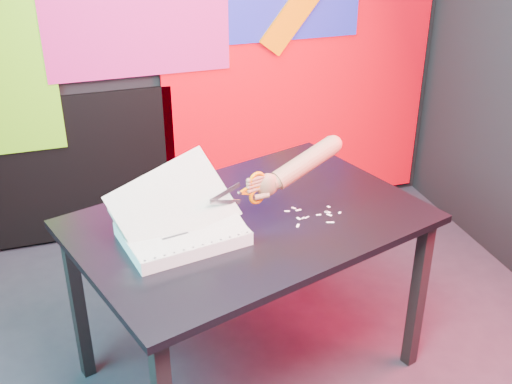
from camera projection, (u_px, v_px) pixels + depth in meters
name	position (u px, v px, depth m)	size (l,w,h in m)	color
room	(279.00, 80.00, 2.03)	(3.01, 3.01, 2.71)	#23232D
backdrop	(199.00, 69.00, 3.46)	(2.88, 0.05, 2.08)	#F2000F
work_table	(250.00, 236.00, 2.49)	(1.50, 1.22, 0.75)	#262424
printout_stack	(182.00, 232.00, 2.30)	(0.50, 0.38, 0.31)	silver
scissors	(253.00, 189.00, 2.37)	(0.23, 0.07, 0.13)	silver
hand_forearm	(299.00, 166.00, 2.45)	(0.41, 0.15, 0.18)	brown
paper_clippings	(312.00, 215.00, 2.47)	(0.21, 0.16, 0.00)	white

